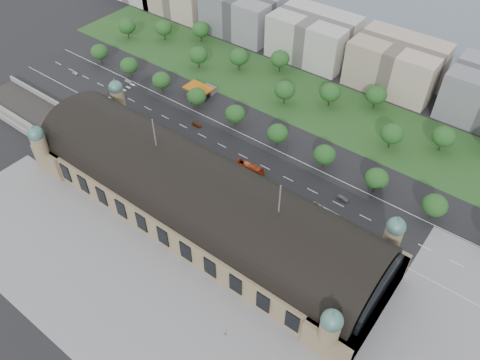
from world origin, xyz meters
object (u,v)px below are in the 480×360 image
Objects in this scene: traffic_car_5 at (343,199)px; parked_car_3 at (132,129)px; parked_car_5 at (175,144)px; parked_car_2 at (157,135)px; bus_mid at (285,197)px; bus_east at (325,213)px; traffic_car_4 at (262,183)px; petrol_station at (204,89)px; bus_west at (250,168)px; parked_car_0 at (113,119)px; traffic_car_0 at (75,73)px; parked_car_6 at (169,143)px; pedestrian_0 at (225,334)px; traffic_car_3 at (197,125)px; traffic_car_1 at (128,81)px; parked_car_4 at (143,134)px; parked_car_1 at (136,127)px.

traffic_car_5 is 103.02m from parked_car_3.
parked_car_5 is (-77.14, -16.05, -0.00)m from traffic_car_5.
parked_car_2 is 0.44× the size of bus_mid.
traffic_car_4 is at bearing 92.96° from bus_east.
bus_west is at bearing -31.60° from petrol_station.
parked_car_0 is at bearing 99.81° from traffic_car_5.
traffic_car_0 is 84.19m from parked_car_6.
pedestrian_0 is (0.18, -62.77, -1.00)m from bus_east.
bus_west is at bearing -106.95° from traffic_car_4.
parked_car_6 is at bearing 102.03° from traffic_car_5.
parked_car_6 is at bearing 97.42° from bus_west.
traffic_car_5 is 0.85× the size of parked_car_5.
traffic_car_3 is 18.45m from parked_car_6.
parked_car_4 reaches higher than traffic_car_1.
traffic_car_3 is at bearing 98.34° from traffic_car_0.
traffic_car_0 is 163.35m from traffic_car_5.
bus_east is (76.04, 3.99, 1.03)m from parked_car_5.
parked_car_5 is (11.44, 0.00, 0.04)m from parked_car_2.
parked_car_1 is 61.45m from bus_west.
traffic_car_3 is 40.49m from bus_west.
traffic_car_5 is (163.30, 4.37, 0.09)m from traffic_car_0.
bus_east is (78.05, -13.29, 1.12)m from traffic_car_3.
traffic_car_0 is 0.87× the size of parked_car_3.
parked_car_6 is at bearing -71.30° from petrol_station.
parked_car_5 is at bearing -67.17° from petrol_station.
bus_east reaches higher than traffic_car_4.
parked_car_6 is 40.91m from bus_west.
traffic_car_4 is 33.34m from traffic_car_5.
parked_car_2 is at bearing -130.99° from parked_car_6.
petrol_station is 3.44× the size of traffic_car_0.
parked_car_5 is at bearing -81.91° from traffic_car_4.
bus_mid is at bearing 98.60° from bus_east.
petrol_station is 3.05× the size of traffic_car_4.
traffic_car_3 is at bearing 114.96° from parked_car_2.
parked_car_6 is (-2.94, -1.14, 0.02)m from parked_car_5.
parked_car_0 is at bearing -118.70° from parked_car_6.
parked_car_2 is 105.54m from pedestrian_0.
parked_car_6 reaches higher than traffic_car_4.
pedestrian_0 is at bearing -153.33° from bus_west.
parked_car_5 is (23.65, 1.93, 0.00)m from parked_car_1.
bus_east is 62.77m from pedestrian_0.
parked_car_6 is (-0.93, -18.42, 0.11)m from traffic_car_3.
parked_car_5 is at bearing 86.81° from traffic_car_0.
bus_mid is (75.22, 5.66, 0.86)m from parked_car_4.
bus_east is at bearing 61.05° from parked_car_3.
parked_car_1 is 1.00× the size of parked_car_5.
pedestrian_0 is (162.37, -70.45, 0.12)m from traffic_car_0.
parked_car_1 is at bearing 139.32° from parked_car_3.
parked_car_4 is 0.82× the size of parked_car_5.
petrol_station is 3.01× the size of parked_car_3.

